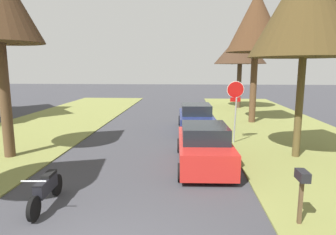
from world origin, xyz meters
name	(u,v)px	position (x,y,z in m)	size (l,w,h in m)	color
stop_sign_far	(235,99)	(3.87, 9.61, 2.17)	(0.81, 0.53, 2.95)	#9EA0A5
street_tree_right_mid_a	(307,6)	(6.04, 7.51, 5.90)	(4.17, 4.17, 7.79)	brown
street_tree_right_mid_b	(256,22)	(5.90, 15.14, 6.41)	(3.69, 3.69, 8.32)	brown
street_tree_right_far	(240,49)	(6.20, 22.27, 5.23)	(4.53, 4.53, 6.56)	#493526
parked_sedan_red	(204,146)	(2.24, 6.28, 0.72)	(2.08, 4.46, 1.57)	red
parked_sedan_navy	(196,119)	(2.11, 12.33, 0.72)	(2.08, 4.46, 1.57)	navy
parked_motorcycle	(46,189)	(-2.05, 2.69, 0.48)	(0.60, 2.05, 0.97)	black
curbside_mailbox	(302,182)	(4.22, 2.14, 1.06)	(0.22, 0.44, 1.27)	brown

